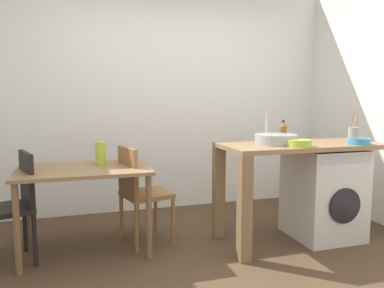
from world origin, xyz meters
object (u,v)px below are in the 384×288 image
object	(u,v)px
bottle_tall_green	(283,132)
mixing_bowl	(298,143)
utensil_crock	(354,133)
washing_machine	(323,193)
colander	(359,141)
dining_table	(84,179)
chair_person_seat	(14,201)
vase	(101,153)
chair_opposite	(139,189)

from	to	relation	value
bottle_tall_green	mixing_bowl	distance (m)	0.38
mixing_bowl	utensil_crock	bearing A→B (deg)	17.53
washing_machine	mixing_bowl	size ratio (longest dim) A/B	3.96
washing_machine	colander	size ratio (longest dim) A/B	4.30
dining_table	mixing_bowl	distance (m)	1.87
dining_table	chair_person_seat	size ratio (longest dim) A/B	1.22
mixing_bowl	utensil_crock	size ratio (longest dim) A/B	0.73
chair_person_seat	vase	distance (m)	0.80
dining_table	vase	distance (m)	0.27
dining_table	mixing_bowl	xyz separation A→B (m)	(1.77, -0.52, 0.31)
chair_opposite	bottle_tall_green	distance (m)	1.47
bottle_tall_green	utensil_crock	bearing A→B (deg)	-9.51
utensil_crock	vase	distance (m)	2.45
chair_person_seat	washing_machine	world-z (taller)	chair_person_seat
washing_machine	utensil_crock	xyz separation A→B (m)	(0.37, 0.05, 0.56)
chair_person_seat	utensil_crock	size ratio (longest dim) A/B	3.00
bottle_tall_green	vase	distance (m)	1.72
utensil_crock	colander	bearing A→B (deg)	-123.70
dining_table	chair_person_seat	bearing A→B (deg)	-172.07
mixing_bowl	washing_machine	bearing A→B (deg)	25.01
washing_machine	utensil_crock	distance (m)	0.67
dining_table	washing_machine	distance (m)	2.23
chair_opposite	mixing_bowl	distance (m)	1.48
bottle_tall_green	utensil_crock	world-z (taller)	utensil_crock
mixing_bowl	colander	world-z (taller)	mixing_bowl
utensil_crock	chair_person_seat	bearing A→B (deg)	176.47
chair_person_seat	colander	distance (m)	3.00
utensil_crock	colander	size ratio (longest dim) A/B	1.50
chair_opposite	colander	size ratio (longest dim) A/B	4.50
bottle_tall_green	utensil_crock	xyz separation A→B (m)	(0.72, -0.12, -0.02)
washing_machine	mixing_bowl	world-z (taller)	mixing_bowl
dining_table	vase	world-z (taller)	vase
dining_table	vase	bearing A→B (deg)	33.69
chair_opposite	bottle_tall_green	xyz separation A→B (m)	(1.36, -0.18, 0.50)
utensil_crock	vase	size ratio (longest dim) A/B	1.43
chair_person_seat	vase	xyz separation A→B (m)	(0.70, 0.18, 0.34)
utensil_crock	mixing_bowl	bearing A→B (deg)	-162.47
chair_person_seat	utensil_crock	world-z (taller)	utensil_crock
dining_table	washing_machine	xyz separation A→B (m)	(2.20, -0.32, -0.21)
mixing_bowl	vase	distance (m)	1.74
washing_machine	vase	distance (m)	2.13
dining_table	chair_opposite	xyz separation A→B (m)	(0.48, 0.03, -0.14)
utensil_crock	colander	world-z (taller)	utensil_crock
chair_person_seat	washing_machine	distance (m)	2.76
chair_person_seat	vase	size ratio (longest dim) A/B	4.30
dining_table	bottle_tall_green	bearing A→B (deg)	-4.58
chair_person_seat	colander	world-z (taller)	colander
bottle_tall_green	vase	bearing A→B (deg)	171.68
bottle_tall_green	vase	world-z (taller)	bottle_tall_green
colander	utensil_crock	bearing A→B (deg)	56.30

